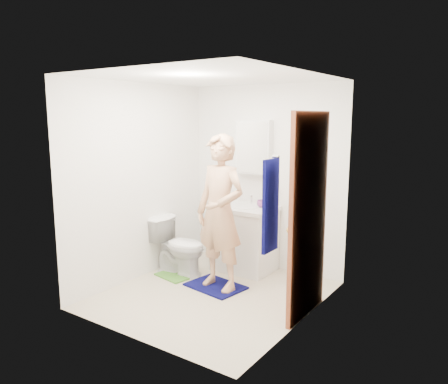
# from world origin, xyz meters

# --- Properties ---
(floor) EXTENTS (2.20, 2.40, 0.02)m
(floor) POSITION_xyz_m (0.00, 0.00, -0.01)
(floor) COLOR beige
(floor) RESTS_ON ground
(ceiling) EXTENTS (2.20, 2.40, 0.02)m
(ceiling) POSITION_xyz_m (0.00, 0.00, 2.41)
(ceiling) COLOR white
(ceiling) RESTS_ON ground
(wall_back) EXTENTS (2.20, 0.02, 2.40)m
(wall_back) POSITION_xyz_m (0.00, 1.21, 1.20)
(wall_back) COLOR white
(wall_back) RESTS_ON ground
(wall_front) EXTENTS (2.20, 0.02, 2.40)m
(wall_front) POSITION_xyz_m (0.00, -1.21, 1.20)
(wall_front) COLOR white
(wall_front) RESTS_ON ground
(wall_left) EXTENTS (0.02, 2.40, 2.40)m
(wall_left) POSITION_xyz_m (-1.11, 0.00, 1.20)
(wall_left) COLOR white
(wall_left) RESTS_ON ground
(wall_right) EXTENTS (0.02, 2.40, 2.40)m
(wall_right) POSITION_xyz_m (1.11, 0.00, 1.20)
(wall_right) COLOR white
(wall_right) RESTS_ON ground
(vanity_cabinet) EXTENTS (0.75, 0.55, 0.80)m
(vanity_cabinet) POSITION_xyz_m (-0.15, 0.91, 0.40)
(vanity_cabinet) COLOR white
(vanity_cabinet) RESTS_ON floor
(countertop) EXTENTS (0.79, 0.59, 0.05)m
(countertop) POSITION_xyz_m (-0.15, 0.91, 0.83)
(countertop) COLOR white
(countertop) RESTS_ON vanity_cabinet
(sink_basin) EXTENTS (0.40, 0.40, 0.03)m
(sink_basin) POSITION_xyz_m (-0.15, 0.91, 0.84)
(sink_basin) COLOR white
(sink_basin) RESTS_ON countertop
(faucet) EXTENTS (0.03, 0.03, 0.12)m
(faucet) POSITION_xyz_m (-0.15, 1.09, 0.91)
(faucet) COLOR silver
(faucet) RESTS_ON countertop
(medicine_cabinet) EXTENTS (0.50, 0.12, 0.70)m
(medicine_cabinet) POSITION_xyz_m (-0.15, 1.14, 1.60)
(medicine_cabinet) COLOR white
(medicine_cabinet) RESTS_ON wall_back
(mirror_panel) EXTENTS (0.46, 0.01, 0.66)m
(mirror_panel) POSITION_xyz_m (-0.15, 1.08, 1.60)
(mirror_panel) COLOR white
(mirror_panel) RESTS_ON wall_back
(door) EXTENTS (0.05, 0.80, 2.05)m
(door) POSITION_xyz_m (1.07, 0.15, 1.02)
(door) COLOR #A14E2C
(door) RESTS_ON ground
(door_knob) EXTENTS (0.07, 0.07, 0.07)m
(door_knob) POSITION_xyz_m (1.03, -0.17, 0.95)
(door_knob) COLOR gold
(door_knob) RESTS_ON door
(towel) EXTENTS (0.03, 0.24, 0.80)m
(towel) POSITION_xyz_m (1.03, -0.57, 1.25)
(towel) COLOR #070847
(towel) RESTS_ON wall_right
(towel_hook) EXTENTS (0.06, 0.02, 0.02)m
(towel_hook) POSITION_xyz_m (1.07, -0.57, 1.67)
(towel_hook) COLOR silver
(towel_hook) RESTS_ON wall_right
(toilet) EXTENTS (0.73, 0.44, 0.73)m
(toilet) POSITION_xyz_m (-0.76, 0.33, 0.36)
(toilet) COLOR white
(toilet) RESTS_ON floor
(bath_mat) EXTENTS (0.72, 0.56, 0.02)m
(bath_mat) POSITION_xyz_m (-0.10, 0.21, 0.01)
(bath_mat) COLOR #070847
(bath_mat) RESTS_ON floor
(green_rug) EXTENTS (0.51, 0.45, 0.02)m
(green_rug) POSITION_xyz_m (-0.73, 0.22, 0.01)
(green_rug) COLOR #4F9331
(green_rug) RESTS_ON floor
(soap_dispenser) EXTENTS (0.09, 0.09, 0.19)m
(soap_dispenser) POSITION_xyz_m (-0.41, 0.87, 0.95)
(soap_dispenser) COLOR #BF5965
(soap_dispenser) RESTS_ON countertop
(toothbrush_cup) EXTENTS (0.14, 0.14, 0.09)m
(toothbrush_cup) POSITION_xyz_m (0.05, 1.01, 0.89)
(toothbrush_cup) COLOR #99469A
(toothbrush_cup) RESTS_ON countertop
(man) EXTENTS (0.70, 0.50, 1.79)m
(man) POSITION_xyz_m (-0.03, 0.20, 0.91)
(man) COLOR tan
(man) RESTS_ON bath_mat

